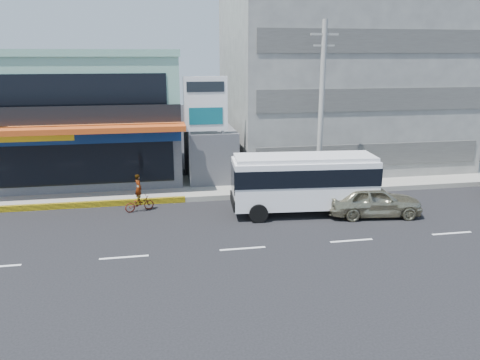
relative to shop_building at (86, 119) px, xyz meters
The scene contains 11 objects.
ground 16.57m from the shop_building, 60.16° to the right, with size 120.00×120.00×0.00m, color black.
sidewalk 14.27m from the shop_building, 18.88° to the right, with size 70.00×5.00×0.30m, color gray.
shop_building is the anchor object (origin of this frame).
concrete_building 18.28m from the shop_building, ahead, with size 16.00×12.00×14.00m, color gray.
gap_structure 8.53m from the shop_building, 13.67° to the right, with size 3.00×6.00×3.50m, color #45464A.
satellite_dish 8.54m from the shop_building, 20.21° to the right, with size 1.50×1.50×0.15m, color slate.
billboard 8.92m from the shop_building, 32.32° to the right, with size 2.60×0.18×6.90m.
utility_pole_near 15.50m from the shop_building, 25.06° to the right, with size 1.60×0.30×10.00m.
minibus 15.71m from the shop_building, 39.54° to the right, with size 7.60×3.10×3.11m.
sedan 19.19m from the shop_building, 35.27° to the right, with size 1.95×4.85×1.65m, color tan.
motorcycle_rider 9.34m from the shop_building, 66.37° to the right, with size 1.67×1.08×2.03m.
Camera 1 is at (-3.47, -18.41, 8.13)m, focal length 35.00 mm.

